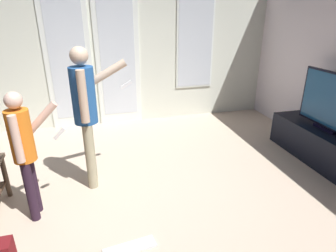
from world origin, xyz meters
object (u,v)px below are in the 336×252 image
Objects in this scene: flat_screen_tv at (331,102)px; person_adult at (86,107)px; loose_keyboard at (130,248)px; person_child at (24,146)px; tv_stand at (321,145)px.

flat_screen_tv is 2.92m from person_adult.
flat_screen_tv is 2.91m from loose_keyboard.
person_adult reaches higher than person_child.
tv_stand is 3.51m from person_child.
flat_screen_tv is at bearing 3.47° from person_child.
person_child reaches higher than loose_keyboard.
tv_stand is 1.22× the size of person_child.
person_adult reaches higher than flat_screen_tv.
person_child is (-3.46, -0.21, -0.07)m from flat_screen_tv.
tv_stand is 1.58× the size of flat_screen_tv.
tv_stand is at bearing -65.17° from flat_screen_tv.
person_adult is 0.72m from person_child.
flat_screen_tv reaches higher than tv_stand.
person_adult is at bearing 103.35° from loose_keyboard.
person_adult is (-2.91, 0.22, 0.11)m from flat_screen_tv.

